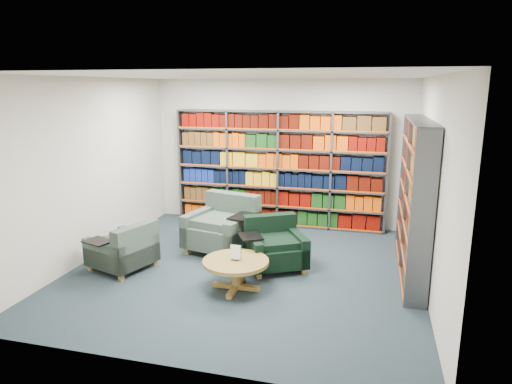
% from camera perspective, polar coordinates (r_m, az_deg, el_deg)
% --- Properties ---
extents(room_shell, '(5.02, 5.02, 2.82)m').
position_cam_1_polar(room_shell, '(6.47, -1.34, 1.85)').
color(room_shell, black).
rests_on(room_shell, ground).
extents(bookshelf_back, '(4.00, 0.28, 2.20)m').
position_cam_1_polar(bookshelf_back, '(8.76, 2.86, 2.82)').
color(bookshelf_back, '#47494F').
rests_on(bookshelf_back, ground).
extents(bookshelf_right, '(0.28, 2.50, 2.20)m').
position_cam_1_polar(bookshelf_right, '(6.91, 19.16, -0.72)').
color(bookshelf_right, '#47494F').
rests_on(bookshelf_right, ground).
extents(chair_teal_left, '(1.28, 1.19, 0.90)m').
position_cam_1_polar(chair_teal_left, '(7.62, -3.95, -4.48)').
color(chair_teal_left, '#062E38').
rests_on(chair_teal_left, ground).
extents(chair_green_right, '(1.10, 1.10, 0.74)m').
position_cam_1_polar(chair_green_right, '(6.92, 2.21, -6.88)').
color(chair_green_right, black).
rests_on(chair_green_right, ground).
extents(chair_teal_front, '(0.99, 1.04, 0.72)m').
position_cam_1_polar(chair_teal_front, '(7.06, -16.00, -7.07)').
color(chair_teal_front, '#062E38').
rests_on(chair_teal_front, ground).
extents(coffee_table, '(0.88, 0.88, 0.62)m').
position_cam_1_polar(coffee_table, '(6.14, -2.55, -9.24)').
color(coffee_table, olive).
rests_on(coffee_table, ground).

